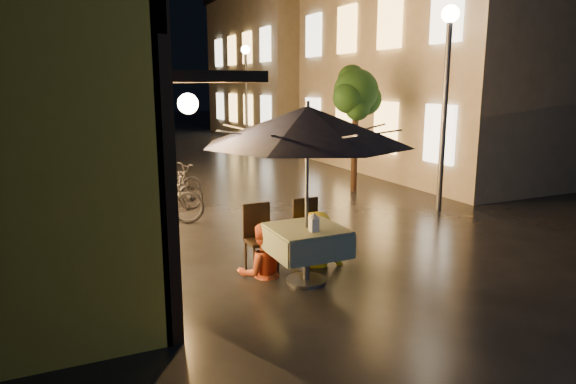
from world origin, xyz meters
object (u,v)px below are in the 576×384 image
cafe_table (306,241)px  person_orange (261,225)px  streetlamp_near (447,72)px  table_lantern (314,221)px  patio_umbrella (307,125)px  person_yellow (317,213)px  bicycle_0 (154,201)px

cafe_table → person_orange: size_ratio=0.67×
streetlamp_near → cafe_table: bearing=-150.8°
cafe_table → person_orange: 0.70m
table_lantern → patio_umbrella: bearing=90.0°
patio_umbrella → person_yellow: size_ratio=1.75×
table_lantern → person_yellow: (0.46, 0.78, -0.13)m
streetlamp_near → patio_umbrella: bearing=-150.8°
cafe_table → person_orange: (-0.45, 0.50, 0.15)m
table_lantern → person_orange: size_ratio=0.17×
cafe_table → streetlamp_near: bearing=29.2°
patio_umbrella → table_lantern: 1.25m
streetlamp_near → cafe_table: 5.60m
cafe_table → bicycle_0: bicycle_0 is taller
streetlamp_near → patio_umbrella: (-4.44, -2.48, -0.77)m
cafe_table → patio_umbrella: bearing=26.6°
cafe_table → table_lantern: bearing=-90.0°
table_lantern → person_yellow: size_ratio=0.16×
person_orange → cafe_table: bearing=140.0°
person_yellow → person_orange: bearing=23.2°
table_lantern → bicycle_0: (-1.36, 3.97, -0.42)m
streetlamp_near → person_yellow: size_ratio=2.67×
cafe_table → person_yellow: 0.76m
cafe_table → patio_umbrella: (0.00, 0.00, 1.56)m
table_lantern → person_orange: person_orange is taller
cafe_table → person_yellow: bearing=50.9°
cafe_table → person_yellow: (0.46, 0.56, 0.21)m
table_lantern → person_yellow: bearing=59.5°
cafe_table → bicycle_0: (-1.36, 3.76, -0.09)m
streetlamp_near → table_lantern: (-4.44, -2.70, -2.00)m
person_orange → bicycle_0: bearing=-66.3°
streetlamp_near → bicycle_0: 6.42m
streetlamp_near → person_orange: streetlamp_near is taller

